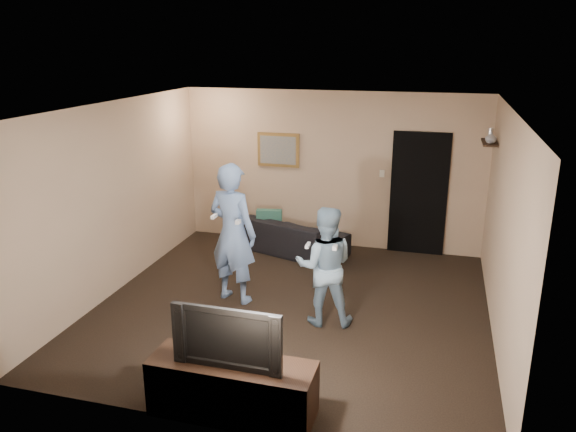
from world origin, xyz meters
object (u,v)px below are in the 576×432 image
(tv_console, at_px, (232,388))
(wii_player_left, at_px, (233,233))
(sofa, at_px, (289,235))
(wii_player_right, at_px, (325,266))
(television, at_px, (231,334))

(tv_console, distance_m, wii_player_left, 2.53)
(sofa, bearing_deg, wii_player_right, 133.42)
(sofa, distance_m, wii_player_right, 2.55)
(sofa, relative_size, television, 1.87)
(tv_console, distance_m, television, 0.57)
(television, bearing_deg, wii_player_right, 77.45)
(television, relative_size, wii_player_left, 0.55)
(tv_console, distance_m, wii_player_right, 2.09)
(wii_player_left, bearing_deg, sofa, 83.02)
(sofa, relative_size, wii_player_right, 1.29)
(sofa, xyz_separation_m, tv_console, (0.60, -4.24, -0.03))
(sofa, xyz_separation_m, television, (0.60, -4.24, 0.54))
(tv_console, relative_size, wii_player_left, 0.82)
(wii_player_left, xyz_separation_m, wii_player_right, (1.30, -0.31, -0.20))
(sofa, bearing_deg, tv_console, 116.45)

